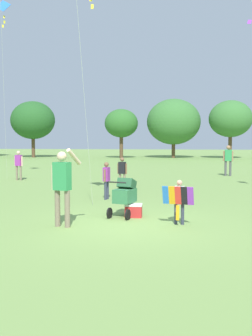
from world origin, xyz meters
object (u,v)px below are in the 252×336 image
object	(u,v)px
person_adult_flyer	(62,182)
person_red_shirt	(122,171)
person_kid_running	(19,163)
cooler_box	(134,210)
child_with_butterfly_kite	(179,198)
stroller	(125,194)
person_sitting_far	(228,158)
person_couple_left	(106,177)
kite_green_novelty	(3,16)

from	to	relation	value
person_adult_flyer	person_red_shirt	world-z (taller)	person_adult_flyer
person_kid_running	cooler_box	size ratio (longest dim) A/B	3.21
child_with_butterfly_kite	cooler_box	distance (m)	1.49
stroller	cooler_box	world-z (taller)	stroller
person_adult_flyer	cooler_box	xyz separation A→B (m)	(1.56, 1.32, -0.89)
child_with_butterfly_kite	person_kid_running	bearing A→B (deg)	129.13
person_adult_flyer	person_kid_running	bearing A→B (deg)	116.19
person_sitting_far	cooler_box	size ratio (longest dim) A/B	3.71
person_adult_flyer	stroller	bearing A→B (deg)	46.07
child_with_butterfly_kite	person_sitting_far	xyz separation A→B (m)	(2.99, 12.49, 0.33)
stroller	person_red_shirt	size ratio (longest dim) A/B	0.87
child_with_butterfly_kite	cooler_box	bearing A→B (deg)	145.44
child_with_butterfly_kite	person_sitting_far	world-z (taller)	person_sitting_far
person_adult_flyer	child_with_butterfly_kite	bearing A→B (deg)	10.72
person_red_shirt	person_couple_left	bearing A→B (deg)	-95.00
person_sitting_far	person_couple_left	world-z (taller)	person_sitting_far
person_red_shirt	cooler_box	world-z (taller)	person_red_shirt
person_kid_running	person_couple_left	bearing A→B (deg)	-46.84
stroller	person_adult_flyer	bearing A→B (deg)	-133.93
stroller	person_sitting_far	xyz separation A→B (m)	(4.38, 11.63, 0.37)
kite_green_novelty	person_couple_left	distance (m)	10.85
stroller	person_kid_running	xyz separation A→B (m)	(-6.13, 8.38, 0.24)
person_kid_running	cooler_box	world-z (taller)	person_kid_running
kite_green_novelty	person_red_shirt	bearing A→B (deg)	-26.38
person_adult_flyer	stroller	size ratio (longest dim) A/B	1.65
child_with_butterfly_kite	person_couple_left	size ratio (longest dim) A/B	0.85
cooler_box	person_red_shirt	bearing A→B (deg)	99.53
person_red_shirt	stroller	bearing A→B (deg)	-82.72
person_sitting_far	cooler_box	distance (m)	12.43
person_sitting_far	person_kid_running	distance (m)	11.00
child_with_butterfly_kite	person_sitting_far	size ratio (longest dim) A/B	0.65
person_red_shirt	person_sitting_far	distance (m)	7.97
person_sitting_far	kite_green_novelty	bearing A→B (deg)	-164.46
child_with_butterfly_kite	person_red_shirt	world-z (taller)	person_red_shirt
person_sitting_far	cooler_box	bearing A→B (deg)	-109.55
kite_green_novelty	person_kid_running	bearing A→B (deg)	-11.68
stroller	kite_green_novelty	distance (m)	13.11
stroller	person_couple_left	world-z (taller)	person_couple_left
kite_green_novelty	cooler_box	size ratio (longest dim) A/B	19.59
child_with_butterfly_kite	person_sitting_far	distance (m)	12.85
person_red_shirt	person_adult_flyer	bearing A→B (deg)	-95.19
person_adult_flyer	person_red_shirt	size ratio (longest dim) A/B	1.43
person_couple_left	person_kid_running	distance (m)	7.59
person_adult_flyer	cooler_box	size ratio (longest dim) A/B	4.12
person_red_shirt	person_couple_left	xyz separation A→B (m)	(-0.23, -2.66, -0.01)
kite_green_novelty	person_sitting_far	bearing A→B (deg)	15.54
person_couple_left	stroller	bearing A→B (deg)	-71.81
person_sitting_far	stroller	bearing A→B (deg)	-110.65
cooler_box	stroller	bearing A→B (deg)	165.23
child_with_butterfly_kite	cooler_box	xyz separation A→B (m)	(-1.16, 0.80, -0.47)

